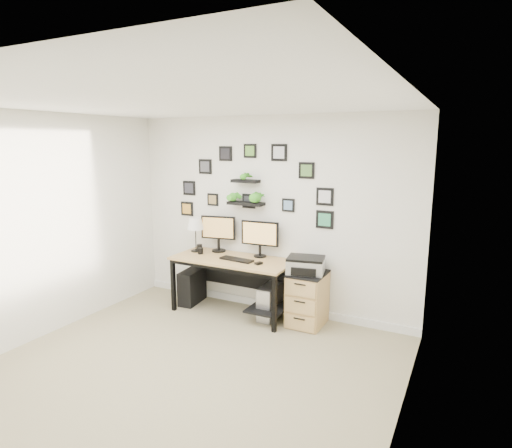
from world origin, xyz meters
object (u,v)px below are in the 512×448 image
Objects in this scene: table_lamp at (195,224)px; printer at (306,265)px; monitor_right at (260,236)px; mug at (200,251)px; pc_tower_black at (192,286)px; desk at (236,267)px; monitor_left at (218,231)px; file_cabinet at (307,299)px; pc_tower_grey at (270,302)px.

table_lamp is 0.95× the size of printer.
monitor_right is 6.26× the size of mug.
pc_tower_black is (-0.19, 0.05, -0.55)m from mug.
monitor_left reaches higher than desk.
printer is at bearing -0.68° from table_lamp.
pc_tower_black is at bearing -153.82° from monitor_left.
table_lamp is 0.71× the size of file_cabinet.
monitor_left reaches higher than file_cabinet.
monitor_right is 1.09× the size of pc_tower_black.
pc_tower_grey is (0.49, 0.02, -0.41)m from desk.
mug is 0.17× the size of pc_tower_black.
pc_tower_grey is (1.23, -0.00, -0.02)m from pc_tower_black.
table_lamp reaches higher than printer.
mug is (-0.15, -0.22, -0.25)m from monitor_left.
file_cabinet is (0.50, 0.04, 0.12)m from pc_tower_grey.
desk is 3.36× the size of pc_tower_black.
table_lamp reaches higher than file_cabinet.
printer reaches higher than pc_tower_black.
desk is 2.39× the size of file_cabinet.
table_lamp reaches higher than mug.
monitor_right reaches higher than pc_tower_grey.
mug is (-0.79, -0.23, -0.25)m from monitor_right.
table_lamp is 1.49m from pc_tower_grey.
monitor_left is at bearing 168.86° from pc_tower_grey.
monitor_left is at bearing 54.78° from mug.
pc_tower_grey is at bearing 2.11° from desk.
printer is at bearing -147.34° from file_cabinet.
monitor_right is (0.25, 0.20, 0.41)m from desk.
monitor_left reaches higher than pc_tower_black.
pc_tower_black is 1.73m from file_cabinet.
mug is at bearing -177.30° from printer.
pc_tower_grey is at bearing -6.31° from pc_tower_black.
desk is 3.34× the size of table_lamp.
monitor_left is at bearing 23.81° from table_lamp.
file_cabinet is 1.34× the size of printer.
printer is at bearing 2.99° from pc_tower_grey.
mug reaches higher than file_cabinet.
table_lamp is at bearing -156.19° from monitor_left.
monitor_left is 0.97× the size of monitor_right.
desk is at bearing 2.98° from mug.
desk is 3.60× the size of pc_tower_grey.
mug is at bearing -33.47° from table_lamp.
printer is (1.50, 0.07, -0.02)m from mug.
printer reaches higher than mug.
monitor_left is at bearing -178.95° from monitor_right.
monitor_left is 0.37m from mug.
monitor_right is 0.86m from mug.
pc_tower_grey is 0.51m from file_cabinet.
table_lamp is (-0.29, -0.13, 0.09)m from monitor_left.
file_cabinet is at bearing 32.66° from printer.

